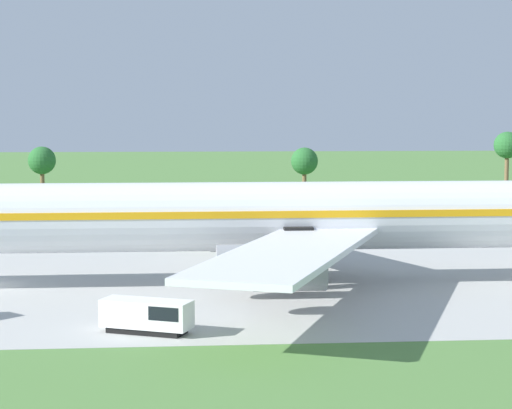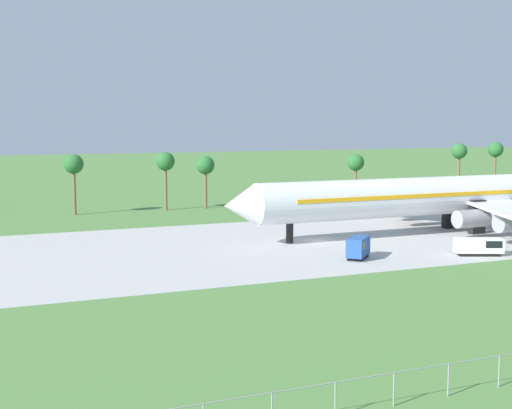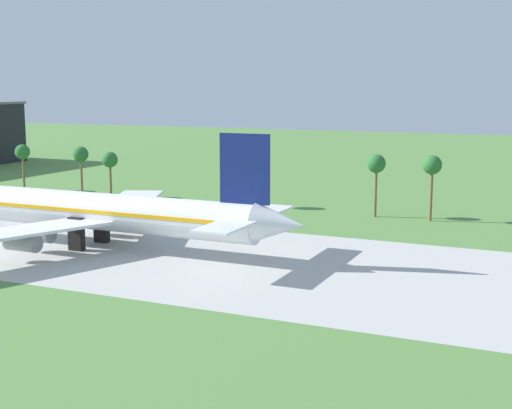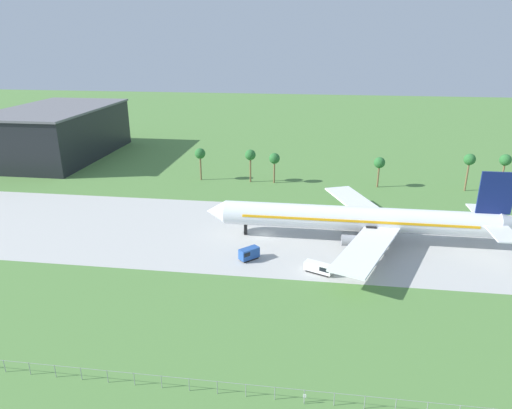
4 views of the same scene
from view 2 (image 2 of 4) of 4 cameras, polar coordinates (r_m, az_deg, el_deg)
name	(u,v)px [view 2 (image 2 of 4)]	position (r m, az deg, el deg)	size (l,w,h in m)	color
ground_plane	(317,241)	(102.74, 4.87, -2.90)	(600.00, 600.00, 0.00)	#517F3D
taxiway_strip	(317,241)	(102.74, 4.87, -2.90)	(320.00, 44.00, 0.02)	#B2B2AD
jet_airliner	(456,195)	(114.56, 15.70, 0.73)	(75.99, 56.05, 18.53)	white
baggage_tug	(358,247)	(89.38, 8.15, -3.42)	(4.63, 4.61, 2.74)	black
catering_van	(480,246)	(95.27, 17.50, -3.20)	(6.29, 4.21, 2.22)	black
palm_tree_row	(308,160)	(149.42, 4.16, 3.60)	(101.39, 3.60, 12.37)	brown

